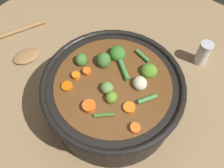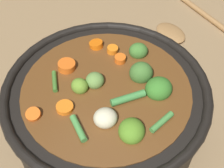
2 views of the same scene
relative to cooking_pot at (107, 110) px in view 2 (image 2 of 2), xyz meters
The scene contains 3 objects.
ground_plane 0.06m from the cooking_pot, 114.32° to the left, with size 1.10×1.10×0.00m, color #8C704C.
cooking_pot is the anchor object (origin of this frame).
wooden_spoon 0.34m from the cooking_pot, ahead, with size 0.19×0.18×0.01m.
Camera 2 is at (-0.25, -0.18, 0.48)m, focal length 51.41 mm.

